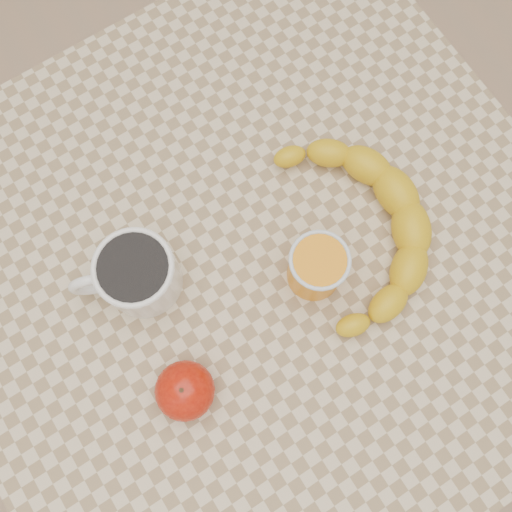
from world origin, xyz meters
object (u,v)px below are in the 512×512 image
orange_juice_glass (317,267)px  banana (358,231)px  coffee_mug (136,274)px  apple (185,391)px  table (256,274)px

orange_juice_glass → banana: (0.07, 0.01, -0.02)m
coffee_mug → banana: (0.26, -0.10, -0.02)m
orange_juice_glass → apple: bearing=-169.9°
table → apple: apple is taller
coffee_mug → orange_juice_glass: size_ratio=1.71×
orange_juice_glass → banana: orange_juice_glass is taller
orange_juice_glass → banana: size_ratio=0.23×
table → orange_juice_glass: 0.15m
coffee_mug → apple: coffee_mug is taller
coffee_mug → apple: bearing=-98.5°
coffee_mug → apple: 0.15m
table → apple: size_ratio=9.71×
apple → banana: size_ratio=0.22×
table → orange_juice_glass: (0.05, -0.06, 0.13)m
coffee_mug → banana: coffee_mug is taller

